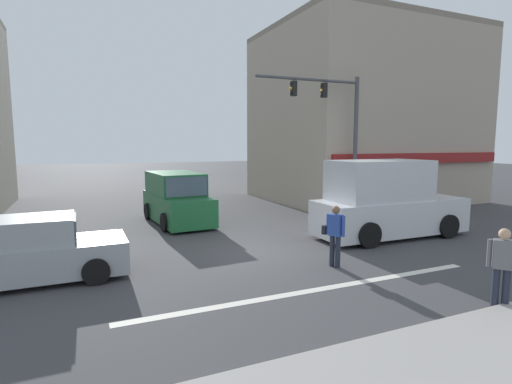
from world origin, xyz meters
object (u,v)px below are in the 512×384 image
object	(u,v)px
utility_pole_far_right	(359,131)
box_truck_crossing_rightbound	(386,202)
sedan_crossing_center	(36,253)
van_approaching_near	(177,199)
pedestrian_foreground_with_bag	(504,264)
pedestrian_mid_crossing	(335,232)
street_tree	(330,144)
traffic_light_mast	(337,124)

from	to	relation	value
utility_pole_far_right	box_truck_crossing_rightbound	xyz separation A→B (m)	(-3.92, -6.59, -2.73)
sedan_crossing_center	van_approaching_near	world-z (taller)	van_approaching_near
pedestrian_foreground_with_bag	pedestrian_mid_crossing	world-z (taller)	same
street_tree	box_truck_crossing_rightbound	size ratio (longest dim) A/B	0.85
street_tree	utility_pole_far_right	world-z (taller)	utility_pole_far_right
traffic_light_mast	pedestrian_foreground_with_bag	bearing A→B (deg)	-105.81
sedan_crossing_center	van_approaching_near	xyz separation A→B (m)	(4.74, 5.84, 0.29)
pedestrian_mid_crossing	van_approaching_near	bearing A→B (deg)	107.95
utility_pole_far_right	box_truck_crossing_rightbound	distance (m)	8.14
street_tree	traffic_light_mast	bearing A→B (deg)	-120.49
street_tree	van_approaching_near	bearing A→B (deg)	-169.60
sedan_crossing_center	pedestrian_mid_crossing	world-z (taller)	pedestrian_mid_crossing
traffic_light_mast	pedestrian_mid_crossing	distance (m)	7.73
box_truck_crossing_rightbound	pedestrian_mid_crossing	bearing A→B (deg)	-149.85
street_tree	sedan_crossing_center	bearing A→B (deg)	-151.13
utility_pole_far_right	sedan_crossing_center	world-z (taller)	utility_pole_far_right
utility_pole_far_right	box_truck_crossing_rightbound	size ratio (longest dim) A/B	1.36
traffic_light_mast	pedestrian_mid_crossing	bearing A→B (deg)	-125.39
street_tree	sedan_crossing_center	xyz separation A→B (m)	(-13.49, -7.44, -2.57)
box_truck_crossing_rightbound	pedestrian_mid_crossing	xyz separation A→B (m)	(-3.70, -2.15, -0.30)
traffic_light_mast	van_approaching_near	distance (m)	7.60
utility_pole_far_right	pedestrian_foreground_with_bag	bearing A→B (deg)	-116.53
pedestrian_foreground_with_bag	pedestrian_mid_crossing	distance (m)	4.01
street_tree	sedan_crossing_center	distance (m)	15.62
pedestrian_foreground_with_bag	pedestrian_mid_crossing	size ratio (longest dim) A/B	1.00
sedan_crossing_center	utility_pole_far_right	bearing A→B (deg)	24.50
traffic_light_mast	sedan_crossing_center	size ratio (longest dim) A/B	1.51
street_tree	utility_pole_far_right	distance (m)	1.69
pedestrian_mid_crossing	sedan_crossing_center	bearing A→B (deg)	164.97
pedestrian_foreground_with_bag	traffic_light_mast	bearing A→B (deg)	74.19
utility_pole_far_right	pedestrian_foreground_with_bag	size ratio (longest dim) A/B	4.60
box_truck_crossing_rightbound	van_approaching_near	world-z (taller)	box_truck_crossing_rightbound
sedan_crossing_center	van_approaching_near	bearing A→B (deg)	50.89
street_tree	box_truck_crossing_rightbound	distance (m)	7.94
van_approaching_near	street_tree	bearing A→B (deg)	10.40
street_tree	utility_pole_far_right	bearing A→B (deg)	-25.29
van_approaching_near	utility_pole_far_right	bearing A→B (deg)	5.33
utility_pole_far_right	van_approaching_near	bearing A→B (deg)	-174.67
box_truck_crossing_rightbound	van_approaching_near	bearing A→B (deg)	137.79
street_tree	box_truck_crossing_rightbound	world-z (taller)	street_tree
traffic_light_mast	pedestrian_foreground_with_bag	distance (m)	10.37
street_tree	pedestrian_mid_crossing	xyz separation A→B (m)	(-6.23, -9.39, -2.33)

